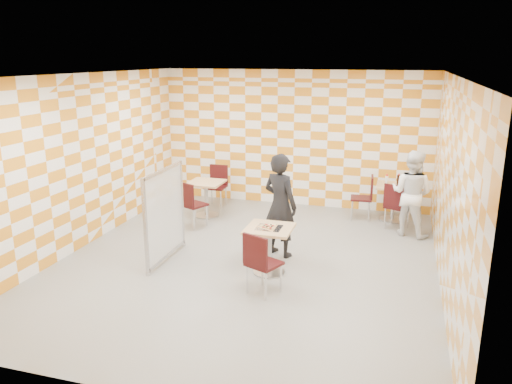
% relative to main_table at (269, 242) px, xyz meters
% --- Properties ---
extents(room_shell, '(7.00, 7.00, 7.00)m').
position_rel_main_table_xyz_m(room_shell, '(-0.46, 0.85, 0.99)').
color(room_shell, gray).
rests_on(room_shell, ground).
extents(main_table, '(0.70, 0.70, 0.75)m').
position_rel_main_table_xyz_m(main_table, '(0.00, 0.00, 0.00)').
color(main_table, '#D7B174').
rests_on(main_table, ground).
extents(second_table, '(0.70, 0.70, 0.75)m').
position_rel_main_table_xyz_m(second_table, '(1.77, 3.23, 0.00)').
color(second_table, '#D7B174').
rests_on(second_table, ground).
extents(empty_table, '(0.70, 0.70, 0.75)m').
position_rel_main_table_xyz_m(empty_table, '(-2.01, 2.40, 0.00)').
color(empty_table, '#D7B174').
rests_on(empty_table, ground).
extents(chair_main_front, '(0.56, 0.56, 0.92)m').
position_rel_main_table_xyz_m(chair_main_front, '(0.07, -0.77, 0.04)').
color(chair_main_front, black).
rests_on(chair_main_front, ground).
extents(chair_second_front, '(0.55, 0.55, 0.92)m').
position_rel_main_table_xyz_m(chair_second_front, '(1.83, 2.63, 0.04)').
color(chair_second_front, black).
rests_on(chair_second_front, ground).
extents(chair_second_side, '(0.46, 0.45, 0.92)m').
position_rel_main_table_xyz_m(chair_second_side, '(1.22, 3.11, 0.04)').
color(chair_second_side, black).
rests_on(chair_second_side, ground).
extents(chair_empty_near, '(0.56, 0.57, 0.92)m').
position_rel_main_table_xyz_m(chair_empty_near, '(-2.02, 1.62, 0.04)').
color(chair_empty_near, black).
rests_on(chair_empty_near, ground).
extents(chair_empty_far, '(0.42, 0.43, 0.92)m').
position_rel_main_table_xyz_m(chair_empty_far, '(-2.06, 3.19, 0.04)').
color(chair_empty_far, black).
rests_on(chair_empty_far, ground).
extents(partition, '(0.08, 1.38, 1.55)m').
position_rel_main_table_xyz_m(partition, '(-1.77, 0.03, 0.28)').
color(partition, white).
rests_on(partition, ground).
extents(man_dark, '(0.76, 0.65, 1.75)m').
position_rel_main_table_xyz_m(man_dark, '(-0.02, 0.79, 0.37)').
color(man_dark, black).
rests_on(man_dark, ground).
extents(man_white, '(0.96, 0.86, 1.62)m').
position_rel_main_table_xyz_m(man_white, '(2.09, 2.43, 0.30)').
color(man_white, white).
rests_on(man_white, ground).
extents(pizza_on_foil, '(0.40, 0.40, 0.04)m').
position_rel_main_table_xyz_m(pizza_on_foil, '(-0.00, -0.02, 0.26)').
color(pizza_on_foil, silver).
rests_on(pizza_on_foil, main_table).
extents(sport_bottle, '(0.06, 0.06, 0.20)m').
position_rel_main_table_xyz_m(sport_bottle, '(1.61, 3.30, 0.33)').
color(sport_bottle, white).
rests_on(sport_bottle, second_table).
extents(soda_bottle, '(0.07, 0.07, 0.23)m').
position_rel_main_table_xyz_m(soda_bottle, '(1.84, 3.28, 0.34)').
color(soda_bottle, black).
rests_on(soda_bottle, second_table).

